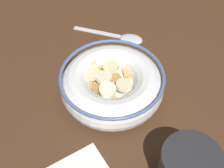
% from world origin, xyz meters
% --- Properties ---
extents(ground_plane, '(1.07, 1.07, 0.02)m').
position_xyz_m(ground_plane, '(0.00, 0.00, -0.01)').
color(ground_plane, '#472B19').
extents(cereal_bowl, '(0.18, 0.18, 0.05)m').
position_xyz_m(cereal_bowl, '(0.00, -0.00, 0.03)').
color(cereal_bowl, white).
rests_on(cereal_bowl, ground_plane).
extents(spoon, '(0.11, 0.13, 0.01)m').
position_xyz_m(spoon, '(-0.11, -0.11, 0.00)').
color(spoon, silver).
rests_on(spoon, ground_plane).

